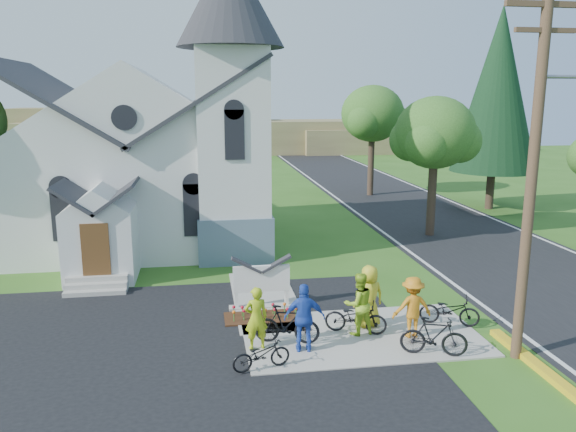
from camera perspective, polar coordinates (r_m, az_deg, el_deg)
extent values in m
plane|color=#305D1A|center=(16.53, 2.84, -13.10)|extent=(120.00, 120.00, 0.00)
cube|color=black|center=(14.96, -23.94, -17.02)|extent=(20.00, 16.00, 0.02)
cube|color=black|center=(33.15, 14.56, -0.52)|extent=(8.00, 90.00, 0.02)
cube|color=#A4A194|center=(17.30, 7.47, -11.90)|extent=(7.00, 4.00, 0.05)
cube|color=silver|center=(28.15, -14.74, 2.43)|extent=(11.00, 9.00, 5.00)
cube|color=slate|center=(25.11, -5.48, -1.86)|extent=(3.20, 3.20, 2.00)
cube|color=silver|center=(24.50, -5.64, 6.11)|extent=(3.00, 3.00, 9.00)
cube|color=silver|center=(22.97, -18.43, -2.73)|extent=(2.60, 2.40, 2.80)
cube|color=#583619|center=(21.77, -18.96, -3.29)|extent=(1.00, 0.10, 2.00)
cube|color=#A4A194|center=(19.24, -2.68, -9.19)|extent=(2.20, 0.40, 0.10)
cube|color=white|center=(19.00, -5.26, -7.90)|extent=(0.12, 0.12, 1.00)
cube|color=white|center=(19.17, -0.14, -7.66)|extent=(0.12, 0.12, 1.00)
cube|color=white|center=(18.90, -2.71, -6.36)|extent=(1.90, 0.14, 0.90)
cube|color=#37220F|center=(18.42, -2.36, -10.24)|extent=(2.60, 1.10, 0.07)
cylinder|color=#473323|center=(15.73, 23.53, 3.67)|extent=(0.28, 0.28, 10.00)
cube|color=#473323|center=(15.74, 24.89, 18.95)|extent=(2.20, 0.14, 0.14)
cube|color=#473323|center=(15.67, 24.68, 16.78)|extent=(1.60, 0.12, 0.12)
cylinder|color=#34261C|center=(29.48, 14.39, 1.94)|extent=(0.44, 0.44, 4.05)
ellipsoid|color=#31591E|center=(29.11, 14.72, 8.20)|extent=(4.00, 4.00, 3.60)
cylinder|color=#34261C|center=(40.77, 8.42, 5.24)|extent=(0.44, 0.44, 4.50)
ellipsoid|color=#31591E|center=(40.50, 8.58, 10.26)|extent=(4.40, 4.40, 3.96)
cylinder|color=#34261C|center=(37.77, 19.84, 2.50)|extent=(0.50, 0.50, 2.40)
cone|color=black|center=(37.32, 20.53, 11.92)|extent=(5.20, 5.20, 10.00)
cube|color=olive|center=(71.39, -1.63, 8.06)|extent=(60.00, 8.00, 4.00)
cube|color=olive|center=(73.08, -14.52, 8.40)|extent=(30.00, 6.00, 5.60)
cube|color=olive|center=(73.29, 11.20, 7.55)|extent=(25.00, 6.00, 3.00)
imported|color=#A0B915|center=(15.95, -3.25, -10.30)|extent=(0.71, 0.52, 1.82)
imported|color=black|center=(15.02, -2.73, -13.86)|extent=(1.66, 0.92, 0.83)
imported|color=#95C224|center=(16.97, 7.19, -8.83)|extent=(1.04, 0.88, 1.89)
imported|color=black|center=(16.38, -0.12, -10.95)|extent=(1.98, 1.03, 1.14)
imported|color=blue|center=(15.77, 1.69, -10.30)|extent=(1.20, 0.64, 1.95)
imported|color=black|center=(17.20, 6.90, -10.18)|extent=(1.97, 1.30, 0.98)
imported|color=orange|center=(17.07, 12.52, -9.02)|extent=(1.20, 0.71, 1.84)
imported|color=black|center=(16.18, 14.60, -11.74)|extent=(1.89, 1.09, 1.10)
imported|color=gold|center=(17.55, 8.24, -8.05)|extent=(1.04, 0.76, 1.95)
imported|color=black|center=(18.33, 16.08, -9.18)|extent=(1.92, 1.31, 0.96)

